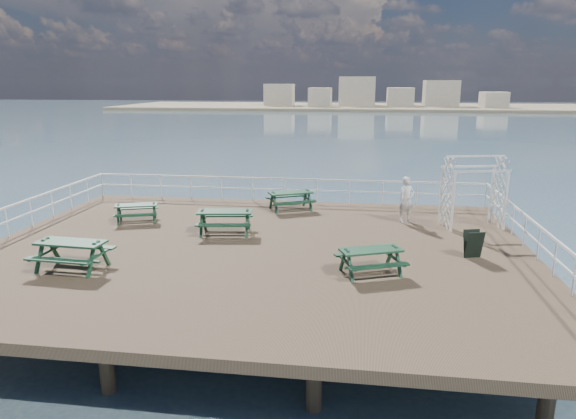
# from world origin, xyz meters

# --- Properties ---
(ground) EXTENTS (18.00, 14.00, 0.30)m
(ground) POSITION_xyz_m (0.00, 0.00, -0.15)
(ground) COLOR brown
(ground) RESTS_ON ground
(sea_backdrop) EXTENTS (300.00, 300.00, 9.20)m
(sea_backdrop) POSITION_xyz_m (12.54, 134.07, -0.51)
(sea_backdrop) COLOR #425B6F
(sea_backdrop) RESTS_ON ground
(railing) EXTENTS (17.77, 13.76, 1.10)m
(railing) POSITION_xyz_m (-0.07, 2.57, 0.87)
(railing) COLOR silver
(railing) RESTS_ON ground
(picnic_table_a) EXTENTS (1.93, 1.73, 0.78)m
(picnic_table_a) POSITION_xyz_m (-5.21, 2.59, 0.50)
(picnic_table_a) COLOR #12341E
(picnic_table_a) RESTS_ON ground
(picnic_table_b) EXTENTS (2.14, 1.82, 0.94)m
(picnic_table_b) POSITION_xyz_m (-1.37, 1.51, 0.60)
(picnic_table_b) COLOR #12341E
(picnic_table_b) RESTS_ON ground
(picnic_table_c) EXTENTS (2.29, 2.13, 0.89)m
(picnic_table_c) POSITION_xyz_m (0.50, 5.30, 0.57)
(picnic_table_c) COLOR #12341E
(picnic_table_c) RESTS_ON ground
(picnic_table_d) EXTENTS (2.06, 1.70, 0.96)m
(picnic_table_d) POSITION_xyz_m (-4.84, -2.69, 0.61)
(picnic_table_d) COLOR #12341E
(picnic_table_d) RESTS_ON ground
(picnic_table_e) EXTENTS (2.13, 1.95, 0.85)m
(picnic_table_e) POSITION_xyz_m (3.77, -1.88, 0.54)
(picnic_table_e) COLOR #12341E
(picnic_table_e) RESTS_ON ground
(trellis_arbor) EXTENTS (2.39, 1.62, 2.71)m
(trellis_arbor) POSITION_xyz_m (7.60, 3.63, 1.20)
(trellis_arbor) COLOR silver
(trellis_arbor) RESTS_ON ground
(sandwich_board) EXTENTS (0.63, 0.53, 0.88)m
(sandwich_board) POSITION_xyz_m (6.94, -0.01, 0.43)
(sandwich_board) COLOR black
(sandwich_board) RESTS_ON ground
(person) EXTENTS (0.78, 0.70, 1.79)m
(person) POSITION_xyz_m (5.21, 3.96, 0.90)
(person) COLOR white
(person) RESTS_ON ground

